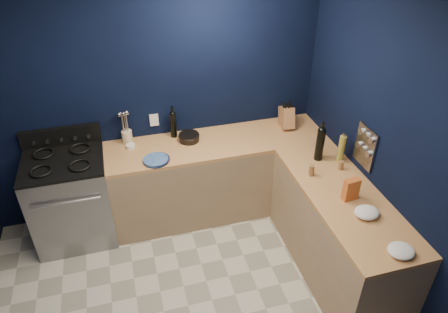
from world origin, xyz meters
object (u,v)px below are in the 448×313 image
object	(u,v)px
gas_range	(72,200)
utensil_crock	(127,137)
plate_stack	(156,160)
knife_block	(287,117)
crouton_bag	(351,189)

from	to	relation	value
gas_range	utensil_crock	bearing A→B (deg)	21.37
plate_stack	utensil_crock	world-z (taller)	utensil_crock
plate_stack	utensil_crock	bearing A→B (deg)	118.28
plate_stack	utensil_crock	distance (m)	0.49
plate_stack	knife_block	distance (m)	1.50
gas_range	knife_block	size ratio (longest dim) A/B	4.06
utensil_crock	crouton_bag	xyz separation A→B (m)	(1.74, -1.43, 0.03)
gas_range	knife_block	world-z (taller)	knife_block
gas_range	crouton_bag	xyz separation A→B (m)	(2.37, -1.18, 0.54)
plate_stack	knife_block	size ratio (longest dim) A/B	1.07
gas_range	utensil_crock	world-z (taller)	utensil_crock
plate_stack	knife_block	world-z (taller)	knife_block
gas_range	knife_block	distance (m)	2.40
crouton_bag	gas_range	bearing A→B (deg)	147.52
plate_stack	knife_block	xyz separation A→B (m)	(1.47, 0.30, 0.10)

